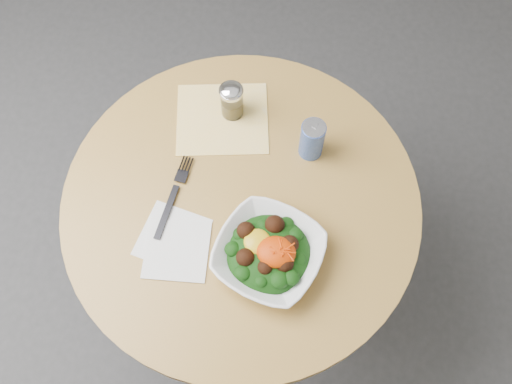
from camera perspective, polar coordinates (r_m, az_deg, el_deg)
ground at (r=2.13m, az=-1.03°, el=-9.06°), size 6.00×6.00×0.00m
table at (r=1.61m, az=-1.35°, el=-3.67°), size 0.90×0.90×0.75m
cloth_napkin at (r=1.54m, az=-3.39°, el=7.32°), size 0.27×0.25×0.00m
paper_napkins at (r=1.39m, az=-8.15°, el=-5.13°), size 0.19×0.20×0.00m
salad_bowl at (r=1.34m, az=1.29°, el=-6.14°), size 0.32×0.32×0.09m
fork at (r=1.44m, az=-8.18°, el=-0.18°), size 0.07×0.23×0.00m
spice_shaker at (r=1.50m, az=-2.44°, el=9.12°), size 0.06×0.06×0.11m
beverage_can at (r=1.44m, az=5.62°, el=5.26°), size 0.06×0.06×0.12m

